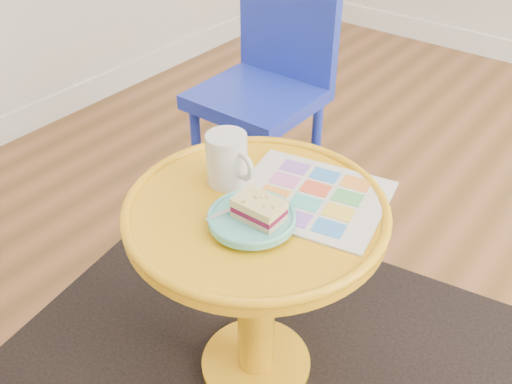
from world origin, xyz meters
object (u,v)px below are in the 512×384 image
Objects in this scene: newspaper at (311,197)px; mug at (228,158)px; plate at (252,219)px; chair at (269,76)px; side_table at (256,260)px.

mug is (-0.18, -0.06, 0.06)m from newspaper.
plate reaches higher than newspaper.
chair is at bearing 121.94° from newspaper.
plate is at bearing -116.87° from newspaper.
mug is at bearing -61.16° from chair.
newspaper is 1.78× the size of plate.
chair is 0.71m from mug.
side_table is 0.79m from chair.
plate is at bearing -24.92° from mug.
chair is at bearing 124.28° from plate.
chair reaches higher than plate.
mug is at bearing -172.39° from newspaper.
mug is 0.17m from plate.
chair reaches higher than newspaper.
side_table is at bearing 119.91° from plate.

